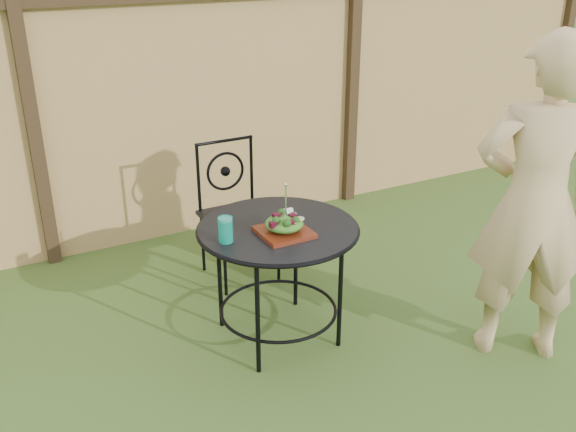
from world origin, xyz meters
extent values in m
plane|color=#2C4516|center=(0.00, 0.00, 0.00)|extent=(60.00, 60.00, 0.00)
cube|color=tan|center=(0.00, 2.20, 0.90)|extent=(8.00, 0.05, 1.80)
cube|color=black|center=(-1.30, 2.15, 0.95)|extent=(0.09, 0.09, 1.90)
cube|color=black|center=(1.30, 2.15, 0.95)|extent=(0.09, 0.09, 1.90)
cube|color=black|center=(3.90, 2.15, 0.95)|extent=(0.09, 0.09, 1.90)
cylinder|color=black|center=(-0.28, 0.50, 0.71)|extent=(0.90, 0.90, 0.02)
torus|color=black|center=(-0.28, 0.50, 0.71)|extent=(0.92, 0.92, 0.02)
torus|color=black|center=(-0.28, 0.50, 0.18)|extent=(0.70, 0.70, 0.02)
cylinder|color=black|center=(-0.02, 0.76, 0.35)|extent=(0.03, 0.03, 0.71)
cylinder|color=black|center=(-0.54, 0.76, 0.35)|extent=(0.03, 0.03, 0.71)
cylinder|color=black|center=(-0.54, 0.23, 0.35)|extent=(0.03, 0.03, 0.71)
cylinder|color=black|center=(-0.02, 0.23, 0.35)|extent=(0.03, 0.03, 0.71)
cube|color=black|center=(-0.17, 1.28, 0.45)|extent=(0.46, 0.46, 0.03)
cylinder|color=black|center=(-0.17, 1.49, 0.94)|extent=(0.42, 0.02, 0.02)
torus|color=black|center=(-0.17, 1.49, 0.72)|extent=(0.28, 0.02, 0.28)
cylinder|color=black|center=(-0.37, 1.08, 0.22)|extent=(0.02, 0.02, 0.44)
cylinder|color=black|center=(0.03, 1.08, 0.22)|extent=(0.02, 0.02, 0.44)
cylinder|color=black|center=(-0.37, 1.48, 0.22)|extent=(0.02, 0.02, 0.44)
cylinder|color=black|center=(0.03, 1.48, 0.22)|extent=(0.02, 0.02, 0.44)
cylinder|color=black|center=(-0.37, 1.49, 0.70)|extent=(0.02, 0.02, 0.50)
cylinder|color=black|center=(0.03, 1.49, 0.70)|extent=(0.02, 0.02, 0.50)
imported|color=tan|center=(0.86, -0.27, 0.91)|extent=(0.80, 0.73, 1.83)
cube|color=#47130A|center=(-0.30, 0.39, 0.74)|extent=(0.27, 0.27, 0.02)
ellipsoid|color=#235614|center=(-0.30, 0.39, 0.79)|extent=(0.21, 0.21, 0.08)
cylinder|color=silver|center=(-0.29, 0.39, 0.92)|extent=(0.01, 0.01, 0.18)
cylinder|color=#0C8F72|center=(-0.62, 0.46, 0.79)|extent=(0.08, 0.08, 0.14)
camera|label=1|loc=(-1.79, -2.41, 2.23)|focal=40.00mm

